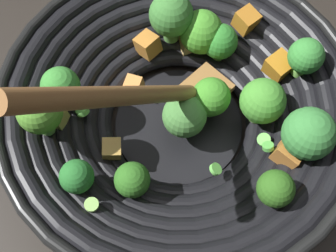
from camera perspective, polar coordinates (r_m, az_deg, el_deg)
ground_plane at (r=0.54m, az=1.44°, el=-0.12°), size 4.00×4.00×0.00m
wok at (r=0.49m, az=1.78°, el=2.98°), size 0.45×0.42×0.28m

